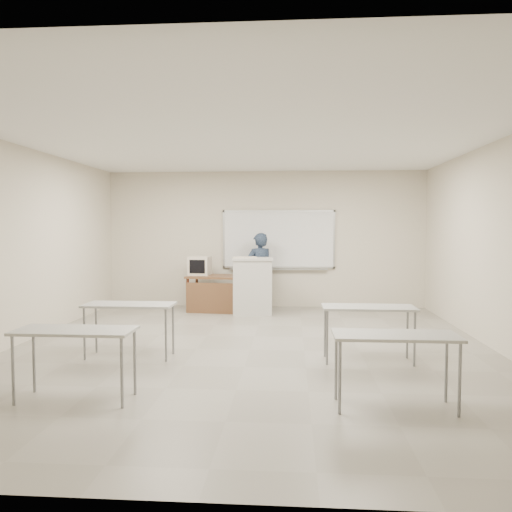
# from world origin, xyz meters

# --- Properties ---
(floor) EXTENTS (7.00, 8.00, 0.01)m
(floor) POSITION_xyz_m (0.00, 0.00, -0.01)
(floor) COLOR gray
(floor) RESTS_ON ground
(whiteboard) EXTENTS (2.48, 0.10, 1.31)m
(whiteboard) POSITION_xyz_m (0.30, 3.97, 1.48)
(whiteboard) COLOR white
(whiteboard) RESTS_ON floor
(student_desks) EXTENTS (4.40, 2.20, 0.73)m
(student_desks) POSITION_xyz_m (-0.00, -1.35, 0.67)
(student_desks) COLOR #A4A59F
(student_desks) RESTS_ON floor
(instructor_desk) EXTENTS (1.54, 0.77, 0.75)m
(instructor_desk) POSITION_xyz_m (-0.81, 3.19, 0.56)
(instructor_desk) COLOR brown
(instructor_desk) RESTS_ON floor
(podium) EXTENTS (0.81, 0.59, 1.15)m
(podium) POSITION_xyz_m (-0.20, 2.98, 0.58)
(podium) COLOR #B9B5B0
(podium) RESTS_ON floor
(crt_monitor) EXTENTS (0.43, 0.48, 0.41)m
(crt_monitor) POSITION_xyz_m (-1.36, 3.43, 0.95)
(crt_monitor) COLOR beige
(crt_monitor) RESTS_ON instructor_desk
(laptop) EXTENTS (0.29, 0.27, 0.22)m
(laptop) POSITION_xyz_m (-0.41, 3.36, 0.80)
(laptop) COLOR black
(laptop) RESTS_ON instructor_desk
(mouse) EXTENTS (0.11, 0.08, 0.04)m
(mouse) POSITION_xyz_m (-0.40, 3.35, 0.77)
(mouse) COLOR #B0B2B9
(mouse) RESTS_ON instructor_desk
(keyboard) EXTENTS (0.51, 0.27, 0.03)m
(keyboard) POSITION_xyz_m (-0.35, 2.86, 1.16)
(keyboard) COLOR beige
(keyboard) RESTS_ON podium
(presenter) EXTENTS (0.71, 0.62, 1.64)m
(presenter) POSITION_xyz_m (-0.10, 3.60, 0.82)
(presenter) COLOR black
(presenter) RESTS_ON floor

